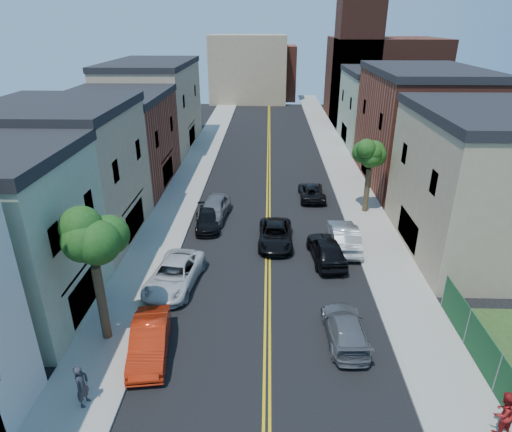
# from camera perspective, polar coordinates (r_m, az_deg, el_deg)

# --- Properties ---
(sidewalk_left) EXTENTS (3.20, 100.00, 0.15)m
(sidewalk_left) POSITION_cam_1_polar(r_m,az_deg,el_deg) (45.95, -8.29, 5.84)
(sidewalk_left) COLOR gray
(sidewalk_left) RESTS_ON ground
(sidewalk_right) EXTENTS (3.20, 100.00, 0.15)m
(sidewalk_right) POSITION_cam_1_polar(r_m,az_deg,el_deg) (45.97, 11.61, 5.61)
(sidewalk_right) COLOR gray
(sidewalk_right) RESTS_ON ground
(curb_left) EXTENTS (0.30, 100.00, 0.15)m
(curb_left) POSITION_cam_1_polar(r_m,az_deg,el_deg) (45.68, -6.11, 5.85)
(curb_left) COLOR gray
(curb_left) RESTS_ON ground
(curb_right) EXTENTS (0.30, 100.00, 0.15)m
(curb_right) POSITION_cam_1_polar(r_m,az_deg,el_deg) (45.70, 9.43, 5.67)
(curb_right) COLOR gray
(curb_right) RESTS_ON ground
(bldg_left_tan_near) EXTENTS (9.00, 10.00, 9.00)m
(bldg_left_tan_near) POSITION_cam_1_polar(r_m,az_deg,el_deg) (32.77, -23.69, 4.58)
(bldg_left_tan_near) COLOR #998466
(bldg_left_tan_near) RESTS_ON ground
(bldg_left_brick) EXTENTS (9.00, 12.00, 8.00)m
(bldg_left_brick) POSITION_cam_1_polar(r_m,az_deg,el_deg) (42.66, -17.69, 9.02)
(bldg_left_brick) COLOR brown
(bldg_left_brick) RESTS_ON ground
(bldg_left_tan_far) EXTENTS (9.00, 16.00, 9.50)m
(bldg_left_tan_far) POSITION_cam_1_polar(r_m,az_deg,el_deg) (55.60, -13.27, 13.66)
(bldg_left_tan_far) COLOR #998466
(bldg_left_tan_far) RESTS_ON ground
(bldg_right_tan) EXTENTS (9.00, 12.00, 9.00)m
(bldg_right_tan) POSITION_cam_1_polar(r_m,az_deg,el_deg) (31.97, 27.70, 3.35)
(bldg_right_tan) COLOR #998466
(bldg_right_tan) RESTS_ON ground
(bldg_right_brick) EXTENTS (9.00, 14.00, 10.00)m
(bldg_right_brick) POSITION_cam_1_polar(r_m,az_deg,el_deg) (44.31, 20.48, 10.51)
(bldg_right_brick) COLOR brown
(bldg_right_brick) RESTS_ON ground
(bldg_right_palegrn) EXTENTS (9.00, 12.00, 8.50)m
(bldg_right_palegrn) POSITION_cam_1_polar(r_m,az_deg,el_deg) (57.62, 16.20, 13.20)
(bldg_right_palegrn) COLOR gray
(bldg_right_palegrn) RESTS_ON ground
(church) EXTENTS (16.20, 14.20, 22.60)m
(church) POSITION_cam_1_polar(r_m,az_deg,el_deg) (72.26, 15.53, 17.77)
(church) COLOR #4C2319
(church) RESTS_ON ground
(backdrop_left) EXTENTS (14.00, 8.00, 12.00)m
(backdrop_left) POSITION_cam_1_polar(r_m,az_deg,el_deg) (85.45, -1.04, 18.64)
(backdrop_left) COLOR #998466
(backdrop_left) RESTS_ON ground
(backdrop_center) EXTENTS (10.00, 8.00, 10.00)m
(backdrop_center) POSITION_cam_1_polar(r_m,az_deg,el_deg) (89.44, 1.78, 18.24)
(backdrop_center) COLOR brown
(backdrop_center) RESTS_ON ground
(tree_left_mid) EXTENTS (5.20, 5.20, 9.29)m
(tree_left_mid) POSITION_cam_1_polar(r_m,az_deg,el_deg) (20.24, -21.19, -0.22)
(tree_left_mid) COLOR #322819
(tree_left_mid) RESTS_ON sidewalk_left
(tree_right_far) EXTENTS (4.40, 4.40, 8.03)m
(tree_right_far) POSITION_cam_1_polar(r_m,az_deg,el_deg) (34.99, 14.99, 9.14)
(tree_right_far) COLOR #322819
(tree_right_far) RESTS_ON sidewalk_right
(red_sedan) EXTENTS (2.25, 4.85, 1.54)m
(red_sedan) POSITION_cam_1_polar(r_m,az_deg,el_deg) (21.70, -13.76, -15.53)
(red_sedan) COLOR red
(red_sedan) RESTS_ON ground
(white_pickup) EXTENTS (3.26, 5.79, 1.53)m
(white_pickup) POSITION_cam_1_polar(r_m,az_deg,el_deg) (26.23, -10.65, -7.56)
(white_pickup) COLOR silver
(white_pickup) RESTS_ON ground
(grey_car_left) EXTENTS (2.55, 5.21, 1.71)m
(grey_car_left) POSITION_cam_1_polar(r_m,az_deg,el_deg) (34.47, -5.52, 1.00)
(grey_car_left) COLOR slate
(grey_car_left) RESTS_ON ground
(black_car_left) EXTENTS (2.32, 4.58, 1.27)m
(black_car_left) POSITION_cam_1_polar(r_m,az_deg,el_deg) (33.13, -6.40, -0.46)
(black_car_left) COLOR black
(black_car_left) RESTS_ON ground
(grey_car_right) EXTENTS (2.02, 4.66, 1.34)m
(grey_car_right) POSITION_cam_1_polar(r_m,az_deg,el_deg) (22.39, 11.59, -14.19)
(grey_car_right) COLOR #5B5E63
(grey_car_right) RESTS_ON ground
(black_car_right) EXTENTS (2.46, 5.04, 1.66)m
(black_car_right) POSITION_cam_1_polar(r_m,az_deg,el_deg) (28.70, 9.22, -4.32)
(black_car_right) COLOR black
(black_car_right) RESTS_ON ground
(silver_car_right) EXTENTS (1.82, 5.11, 1.68)m
(silver_car_right) POSITION_cam_1_polar(r_m,az_deg,el_deg) (30.53, 11.42, -2.65)
(silver_car_right) COLOR #A1A4A9
(silver_car_right) RESTS_ON ground
(dark_car_right_far) EXTENTS (2.17, 4.64, 1.28)m
(dark_car_right_far) POSITION_cam_1_polar(r_m,az_deg,el_deg) (38.64, 7.30, 3.20)
(dark_car_right_far) COLOR black
(dark_car_right_far) RESTS_ON ground
(black_suv_lane) EXTENTS (2.37, 5.04, 1.39)m
(black_suv_lane) POSITION_cam_1_polar(r_m,az_deg,el_deg) (30.48, 2.54, -2.49)
(black_suv_lane) COLOR black
(black_suv_lane) RESTS_ON ground
(pedestrian_left) EXTENTS (0.58, 0.76, 1.89)m
(pedestrian_left) POSITION_cam_1_polar(r_m,az_deg,el_deg) (19.89, -21.82, -19.95)
(pedestrian_left) COLOR #26272E
(pedestrian_left) RESTS_ON sidewalk_left
(pedestrian_right) EXTENTS (1.09, 0.98, 1.86)m
(pedestrian_right) POSITION_cam_1_polar(r_m,az_deg,el_deg) (20.01, 29.61, -21.49)
(pedestrian_right) COLOR maroon
(pedestrian_right) RESTS_ON sidewalk_right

